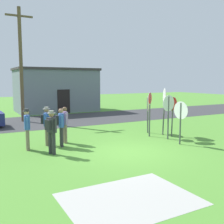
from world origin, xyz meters
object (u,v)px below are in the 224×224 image
object	(u,v)px
person_with_sunhat	(51,129)
stop_sign_tallest	(181,115)
person_in_teal	(46,123)
stop_sign_leaning_left	(148,108)
stop_sign_low_front	(173,110)
person_in_dark_shirt	(64,122)
person_on_left	(61,125)
utility_pole	(21,63)
stop_sign_rear_right	(150,107)
stop_sign_center_cluster	(168,109)
person_in_blue	(27,127)
stop_sign_nearest	(164,103)

from	to	relation	value
person_with_sunhat	stop_sign_tallest	bearing A→B (deg)	-12.13
person_with_sunhat	person_in_teal	size ratio (longest dim) A/B	1.00
stop_sign_leaning_left	stop_sign_tallest	bearing A→B (deg)	-95.57
stop_sign_low_front	person_in_teal	xyz separation A→B (m)	(-6.18, 1.28, -0.40)
person_in_dark_shirt	person_on_left	distance (m)	0.69
person_on_left	utility_pole	bearing A→B (deg)	90.96
person_on_left	person_with_sunhat	size ratio (longest dim) A/B	0.97
stop_sign_rear_right	person_on_left	xyz separation A→B (m)	(-4.70, 0.14, -0.54)
stop_sign_center_cluster	person_on_left	world-z (taller)	stop_sign_center_cluster
stop_sign_low_front	person_with_sunhat	world-z (taller)	stop_sign_low_front
stop_sign_rear_right	person_on_left	size ratio (longest dim) A/B	1.36
stop_sign_rear_right	person_in_blue	distance (m)	6.13
person_on_left	stop_sign_leaning_left	bearing A→B (deg)	7.37
stop_sign_rear_right	stop_sign_leaning_left	xyz separation A→B (m)	(0.47, 0.80, -0.14)
stop_sign_nearest	person_with_sunhat	xyz separation A→B (m)	(-6.32, -0.83, -0.71)
stop_sign_nearest	person_in_teal	bearing A→B (deg)	173.50
utility_pole	person_in_teal	xyz separation A→B (m)	(-0.35, -7.67, -3.09)
stop_sign_low_front	person_on_left	bearing A→B (deg)	172.58
utility_pole	stop_sign_tallest	xyz separation A→B (m)	(5.03, -10.40, -2.76)
stop_sign_nearest	stop_sign_low_front	world-z (taller)	stop_sign_nearest
stop_sign_nearest	stop_sign_low_front	distance (m)	0.66
stop_sign_low_front	stop_sign_center_cluster	distance (m)	0.72
stop_sign_center_cluster	person_in_dark_shirt	size ratio (longest dim) A/B	1.29
stop_sign_nearest	stop_sign_rear_right	distance (m)	0.94
stop_sign_leaning_left	person_on_left	size ratio (longest dim) A/B	1.20
stop_sign_leaning_left	stop_sign_center_cluster	bearing A→B (deg)	-92.48
stop_sign_low_front	person_in_teal	size ratio (longest dim) A/B	1.19
stop_sign_rear_right	person_in_teal	bearing A→B (deg)	172.60
person_in_dark_shirt	person_in_blue	xyz separation A→B (m)	(-1.76, -0.46, 0.00)
stop_sign_tallest	person_in_dark_shirt	distance (m)	5.32
stop_sign_rear_right	person_on_left	distance (m)	4.73
person_in_dark_shirt	utility_pole	bearing A→B (deg)	93.77
person_with_sunhat	person_on_left	bearing A→B (deg)	54.82
stop_sign_center_cluster	stop_sign_leaning_left	bearing A→B (deg)	87.52
stop_sign_center_cluster	person_on_left	size ratio (longest dim) A/B	1.29
person_in_dark_shirt	stop_sign_nearest	bearing A→B (deg)	-8.04
stop_sign_center_cluster	person_in_blue	distance (m)	6.63
stop_sign_center_cluster	person_on_left	xyz separation A→B (m)	(-5.09, 1.12, -0.52)
stop_sign_center_cluster	person_in_dark_shirt	bearing A→B (deg)	160.17
stop_sign_leaning_left	stop_sign_low_front	bearing A→B (deg)	-69.66
stop_sign_center_cluster	person_in_teal	bearing A→B (deg)	163.45
person_in_dark_shirt	person_in_teal	distance (m)	0.85
stop_sign_center_cluster	stop_sign_rear_right	distance (m)	1.06
stop_sign_low_front	stop_sign_nearest	bearing A→B (deg)	96.75
stop_sign_low_front	stop_sign_leaning_left	xyz separation A→B (m)	(-0.52, 1.41, -0.03)
stop_sign_rear_right	person_in_dark_shirt	world-z (taller)	stop_sign_rear_right
stop_sign_leaning_left	person_with_sunhat	distance (m)	6.11
utility_pole	stop_sign_tallest	world-z (taller)	utility_pole
stop_sign_nearest	person_in_dark_shirt	size ratio (longest dim) A/B	1.47
stop_sign_center_cluster	stop_sign_rear_right	size ratio (longest dim) A/B	0.95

